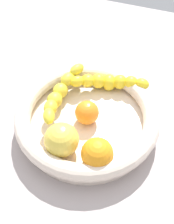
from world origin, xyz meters
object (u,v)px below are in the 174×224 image
at_px(orange_mid_left, 89,112).
at_px(apple_yellow, 62,140).
at_px(banana_draped_right, 109,82).
at_px(orange_front, 97,154).
at_px(banana_draped_left, 60,94).
at_px(fruit_bowl, 87,118).

bearing_deg(orange_mid_left, apple_yellow, -103.83).
relative_size(banana_draped_right, apple_yellow, 2.64).
height_order(orange_front, orange_mid_left, orange_front).
bearing_deg(banana_draped_right, banana_draped_left, -138.46).
bearing_deg(apple_yellow, banana_draped_right, 79.91).
xyz_separation_m(fruit_bowl, orange_mid_left, (0.00, 0.00, 0.02)).
bearing_deg(banana_draped_left, apple_yellow, -63.93).
bearing_deg(orange_front, banana_draped_right, 101.17).
height_order(orange_front, apple_yellow, apple_yellow).
relative_size(orange_front, apple_yellow, 0.90).
height_order(fruit_bowl, orange_front, orange_front).
bearing_deg(banana_draped_left, orange_front, -42.22).
bearing_deg(apple_yellow, banana_draped_left, 116.07).
distance_m(orange_front, apple_yellow, 0.08).
height_order(fruit_bowl, banana_draped_right, banana_draped_right).
bearing_deg(banana_draped_left, banana_draped_right, 41.54).
xyz_separation_m(orange_mid_left, apple_yellow, (-0.02, -0.10, 0.01)).
xyz_separation_m(fruit_bowl, banana_draped_right, (0.02, 0.11, 0.02)).
bearing_deg(orange_front, fruit_bowl, 120.84).
height_order(banana_draped_right, orange_mid_left, orange_mid_left).
bearing_deg(banana_draped_right, fruit_bowl, -98.30).
distance_m(banana_draped_right, apple_yellow, 0.21).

